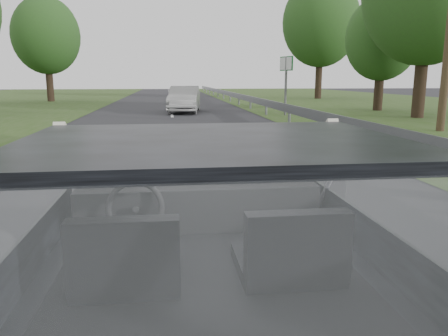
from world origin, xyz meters
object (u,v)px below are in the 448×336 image
object	(u,v)px
subject_car	(206,256)
highway_sign	(286,86)
cat	(245,166)
other_car	(184,99)

from	to	relation	value
subject_car	highway_sign	world-z (taller)	highway_sign
cat	highway_sign	world-z (taller)	highway_sign
other_car	subject_car	bearing A→B (deg)	-85.05
subject_car	cat	distance (m)	0.83
subject_car	highway_sign	xyz separation A→B (m)	(5.23, 17.64, 0.61)
other_car	cat	bearing A→B (deg)	-84.12
subject_car	other_car	distance (m)	20.05
cat	highway_sign	size ratio (longest dim) A/B	0.24
subject_car	highway_sign	distance (m)	18.41
cat	highway_sign	distance (m)	17.66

